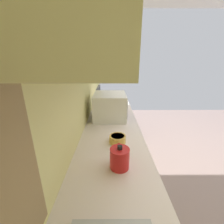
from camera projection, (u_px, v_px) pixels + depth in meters
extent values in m
plane|color=gray|center=(199.00, 177.00, 2.13)|extent=(6.21, 6.21, 0.00)
cube|color=#E7DC87|center=(80.00, 85.00, 1.68)|extent=(4.00, 0.12, 2.69)
cube|color=beige|center=(111.00, 175.00, 1.57)|extent=(2.98, 0.60, 0.88)
cube|color=silver|center=(111.00, 138.00, 1.42)|extent=(3.01, 0.63, 0.02)
cube|color=#332819|center=(143.00, 191.00, 1.37)|extent=(0.01, 0.01, 0.81)
cube|color=#332819|center=(136.00, 162.00, 1.77)|extent=(0.01, 0.01, 0.81)
cube|color=#332819|center=(132.00, 143.00, 2.18)|extent=(0.01, 0.01, 0.81)
cube|color=#332819|center=(128.00, 131.00, 2.58)|extent=(0.01, 0.01, 0.81)
cube|color=beige|center=(95.00, 22.00, 1.10)|extent=(1.93, 0.35, 0.65)
cube|color=black|center=(111.00, 115.00, 3.32)|extent=(0.70, 0.61, 0.90)
cube|color=black|center=(125.00, 117.00, 3.33)|extent=(0.55, 0.01, 0.50)
cube|color=black|center=(111.00, 95.00, 3.16)|extent=(0.67, 0.58, 0.02)
cube|color=black|center=(98.00, 91.00, 3.13)|extent=(0.67, 0.04, 0.18)
cylinder|color=#38383D|center=(117.00, 96.00, 3.01)|extent=(0.11, 0.11, 0.01)
cylinder|color=#38383D|center=(116.00, 93.00, 3.30)|extent=(0.11, 0.11, 0.01)
cylinder|color=#38383D|center=(106.00, 96.00, 3.01)|extent=(0.11, 0.11, 0.01)
cylinder|color=#38383D|center=(107.00, 93.00, 3.30)|extent=(0.11, 0.11, 0.01)
cube|color=white|center=(110.00, 106.00, 1.87)|extent=(0.47, 0.40, 0.32)
cube|color=black|center=(126.00, 107.00, 1.83)|extent=(0.29, 0.01, 0.22)
cube|color=#2D2D33|center=(124.00, 102.00, 2.05)|extent=(0.08, 0.01, 0.22)
cylinder|color=gold|center=(118.00, 139.00, 1.32)|extent=(0.15, 0.15, 0.07)
cylinder|color=#EEC152|center=(118.00, 137.00, 1.32)|extent=(0.12, 0.12, 0.03)
cylinder|color=red|center=(120.00, 158.00, 1.00)|extent=(0.13, 0.13, 0.15)
cylinder|color=black|center=(120.00, 147.00, 0.97)|extent=(0.03, 0.03, 0.02)
cylinder|color=red|center=(119.00, 148.00, 1.06)|extent=(0.08, 0.02, 0.05)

